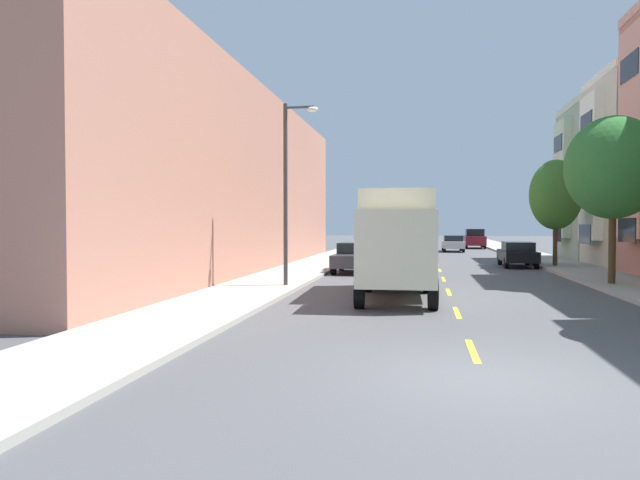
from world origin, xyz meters
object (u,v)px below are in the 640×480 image
street_tree_second (613,168)px  parked_suv_burgundy (474,238)px  parked_pickup_red (383,242)px  parked_hatchback_charcoal (353,258)px  parked_sedan_black (517,254)px  parked_pickup_navy (376,245)px  parked_pickup_orange (390,239)px  street_tree_third (556,195)px  street_lamp (289,180)px  moving_silver_sedan (453,243)px  delivery_box_truck (397,238)px

street_tree_second → parked_suv_burgundy: size_ratio=1.36×
parked_pickup_red → parked_hatchback_charcoal: size_ratio=1.32×
street_tree_second → parked_sedan_black: bearing=100.4°
parked_suv_burgundy → street_tree_second: bearing=-86.6°
parked_pickup_navy → parked_pickup_orange: bearing=89.6°
parked_pickup_navy → parked_suv_burgundy: 17.92m
street_tree_third → street_lamp: 17.70m
parked_hatchback_charcoal → street_tree_second: bearing=-24.8°
parked_pickup_red → moving_silver_sedan: 6.16m
street_tree_second → parked_pickup_navy: 23.12m
street_lamp → parked_pickup_orange: 40.96m
delivery_box_truck → parked_pickup_red: delivery_box_truck is taller
street_lamp → parked_pickup_navy: bearing=86.0°
parked_suv_burgundy → parked_hatchback_charcoal: (-8.67, -30.83, -0.23)m
street_tree_second → moving_silver_sedan: (-4.60, 28.31, -3.92)m
parked_pickup_navy → parked_pickup_red: size_ratio=1.00×
parked_sedan_black → parked_hatchback_charcoal: (-8.87, -5.55, 0.01)m
street_tree_second → parked_hatchback_charcoal: (-10.79, 4.98, -3.91)m
moving_silver_sedan → street_tree_third: bearing=-75.9°
delivery_box_truck → parked_pickup_navy: bearing=95.9°
street_tree_second → moving_silver_sedan: bearing=99.2°
parked_pickup_red → parked_pickup_navy: bearing=-90.2°
parked_pickup_navy → parked_sedan_black: parked_pickup_navy is taller
street_tree_second → parked_sedan_black: (-1.92, 10.52, -3.92)m
parked_pickup_navy → moving_silver_sedan: parked_pickup_navy is taller
street_tree_second → parked_pickup_red: street_tree_second is taller
parked_pickup_navy → parked_hatchback_charcoal: 15.13m
street_lamp → parked_suv_burgundy: bearing=75.1°
street_lamp → parked_pickup_orange: (1.72, 40.79, -3.30)m
parked_sedan_black → parked_hatchback_charcoal: parked_hatchback_charcoal is taller
delivery_box_truck → moving_silver_sedan: bearing=83.7°
parked_pickup_navy → moving_silver_sedan: bearing=53.1°
delivery_box_truck → parked_hatchback_charcoal: 9.82m
parked_pickup_red → parked_hatchback_charcoal: (-0.06, -22.82, -0.07)m
street_tree_second → street_tree_third: size_ratio=1.11×
parked_pickup_navy → parked_sedan_black: size_ratio=1.17×
delivery_box_truck → parked_sedan_black: 16.25m
delivery_box_truck → parked_suv_burgundy: bearing=81.4°
parked_pickup_red → delivery_box_truck: bearing=-85.5°
parked_pickup_red → moving_silver_sedan: parked_pickup_red is taller
street_lamp → moving_silver_sedan: 32.19m
delivery_box_truck → parked_pickup_navy: 24.68m
street_tree_second → delivery_box_truck: bearing=-151.7°
parked_sedan_black → parked_suv_burgundy: size_ratio=0.94×
delivery_box_truck → parked_pickup_red: (-2.53, 32.21, -1.17)m
street_tree_second → parked_pickup_navy: street_tree_second is taller
street_tree_third → parked_pickup_navy: (-10.76, 10.17, -3.25)m
street_lamp → parked_hatchback_charcoal: 8.57m
street_tree_third → parked_pickup_orange: bearing=110.7°
street_tree_third → street_lamp: street_lamp is taller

